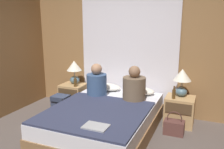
{
  "coord_description": "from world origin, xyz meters",
  "views": [
    {
      "loc": [
        1.47,
        -2.37,
        1.79
      ],
      "look_at": [
        0.0,
        1.14,
        0.9
      ],
      "focal_mm": 38.0,
      "sensor_mm": 36.0,
      "label": 1
    }
  ],
  "objects_px": {
    "pillow_left": "(107,87)",
    "laptop_on_bed": "(96,126)",
    "beer_bottle_on_left_stand": "(75,82)",
    "beer_bottle_on_right_stand": "(174,94)",
    "person_right_in_bed": "(134,87)",
    "backpack_on_floor": "(61,104)",
    "lamp_right": "(182,79)",
    "nightstand_right": "(179,111)",
    "bed": "(104,120)",
    "nightstand_left": "(74,96)",
    "lamp_left": "(74,69)",
    "handbag_on_floor": "(174,127)",
    "pillow_right": "(139,91)",
    "person_left_in_bed": "(97,83)"
  },
  "relations": [
    {
      "from": "pillow_left",
      "to": "laptop_on_bed",
      "type": "relative_size",
      "value": 1.77
    },
    {
      "from": "beer_bottle_on_left_stand",
      "to": "beer_bottle_on_right_stand",
      "type": "xyz_separation_m",
      "value": [
        1.9,
        0.0,
        0.0
      ]
    },
    {
      "from": "person_right_in_bed",
      "to": "backpack_on_floor",
      "type": "relative_size",
      "value": 1.53
    },
    {
      "from": "lamp_right",
      "to": "nightstand_right",
      "type": "bearing_deg",
      "value": -90.0
    },
    {
      "from": "bed",
      "to": "pillow_left",
      "type": "distance_m",
      "value": 0.94
    },
    {
      "from": "nightstand_left",
      "to": "nightstand_right",
      "type": "relative_size",
      "value": 1.0
    },
    {
      "from": "laptop_on_bed",
      "to": "bed",
      "type": "bearing_deg",
      "value": 106.99
    },
    {
      "from": "lamp_left",
      "to": "handbag_on_floor",
      "type": "bearing_deg",
      "value": -12.55
    },
    {
      "from": "pillow_right",
      "to": "backpack_on_floor",
      "type": "relative_size",
      "value": 1.42
    },
    {
      "from": "backpack_on_floor",
      "to": "bed",
      "type": "bearing_deg",
      "value": -18.45
    },
    {
      "from": "bed",
      "to": "beer_bottle_on_right_stand",
      "type": "relative_size",
      "value": 9.67
    },
    {
      "from": "pillow_left",
      "to": "beer_bottle_on_left_stand",
      "type": "height_order",
      "value": "beer_bottle_on_left_stand"
    },
    {
      "from": "bed",
      "to": "pillow_right",
      "type": "relative_size",
      "value": 3.8
    },
    {
      "from": "bed",
      "to": "person_right_in_bed",
      "type": "bearing_deg",
      "value": 53.06
    },
    {
      "from": "pillow_left",
      "to": "nightstand_right",
      "type": "bearing_deg",
      "value": -1.6
    },
    {
      "from": "person_right_in_bed",
      "to": "lamp_right",
      "type": "bearing_deg",
      "value": 29.62
    },
    {
      "from": "bed",
      "to": "beer_bottle_on_left_stand",
      "type": "bearing_deg",
      "value": 143.92
    },
    {
      "from": "nightstand_left",
      "to": "handbag_on_floor",
      "type": "distance_m",
      "value": 2.14
    },
    {
      "from": "bed",
      "to": "handbag_on_floor",
      "type": "distance_m",
      "value": 1.12
    },
    {
      "from": "beer_bottle_on_right_stand",
      "to": "laptop_on_bed",
      "type": "bearing_deg",
      "value": -116.74
    },
    {
      "from": "lamp_right",
      "to": "pillow_left",
      "type": "distance_m",
      "value": 1.42
    },
    {
      "from": "person_right_in_bed",
      "to": "laptop_on_bed",
      "type": "distance_m",
      "value": 1.24
    },
    {
      "from": "nightstand_right",
      "to": "backpack_on_floor",
      "type": "xyz_separation_m",
      "value": [
        -2.14,
        -0.44,
        -0.03
      ]
    },
    {
      "from": "lamp_right",
      "to": "beer_bottle_on_left_stand",
      "type": "height_order",
      "value": "lamp_right"
    },
    {
      "from": "bed",
      "to": "pillow_right",
      "type": "distance_m",
      "value": 0.94
    },
    {
      "from": "handbag_on_floor",
      "to": "beer_bottle_on_left_stand",
      "type": "bearing_deg",
      "value": 171.74
    },
    {
      "from": "pillow_left",
      "to": "lamp_right",
      "type": "bearing_deg",
      "value": 1.19
    },
    {
      "from": "lamp_left",
      "to": "backpack_on_floor",
      "type": "xyz_separation_m",
      "value": [
        -0.01,
        -0.51,
        -0.58
      ]
    },
    {
      "from": "handbag_on_floor",
      "to": "backpack_on_floor",
      "type": "bearing_deg",
      "value": -178.92
    },
    {
      "from": "lamp_right",
      "to": "person_left_in_bed",
      "type": "bearing_deg",
      "value": -163.87
    },
    {
      "from": "beer_bottle_on_right_stand",
      "to": "handbag_on_floor",
      "type": "bearing_deg",
      "value": -75.91
    },
    {
      "from": "lamp_right",
      "to": "beer_bottle_on_right_stand",
      "type": "relative_size",
      "value": 2.21
    },
    {
      "from": "handbag_on_floor",
      "to": "lamp_left",
      "type": "bearing_deg",
      "value": 167.45
    },
    {
      "from": "bed",
      "to": "backpack_on_floor",
      "type": "height_order",
      "value": "bed"
    },
    {
      "from": "pillow_left",
      "to": "nightstand_left",
      "type": "bearing_deg",
      "value": -176.97
    },
    {
      "from": "nightstand_right",
      "to": "handbag_on_floor",
      "type": "distance_m",
      "value": 0.42
    },
    {
      "from": "beer_bottle_on_right_stand",
      "to": "nightstand_left",
      "type": "bearing_deg",
      "value": 176.8
    },
    {
      "from": "pillow_right",
      "to": "lamp_right",
      "type": "bearing_deg",
      "value": 2.25
    },
    {
      "from": "bed",
      "to": "nightstand_left",
      "type": "distance_m",
      "value": 1.33
    },
    {
      "from": "person_right_in_bed",
      "to": "laptop_on_bed",
      "type": "height_order",
      "value": "person_right_in_bed"
    },
    {
      "from": "nightstand_right",
      "to": "bed",
      "type": "bearing_deg",
      "value": -143.14
    },
    {
      "from": "nightstand_left",
      "to": "backpack_on_floor",
      "type": "xyz_separation_m",
      "value": [
        -0.01,
        -0.44,
        -0.03
      ]
    },
    {
      "from": "nightstand_right",
      "to": "pillow_left",
      "type": "height_order",
      "value": "pillow_left"
    },
    {
      "from": "nightstand_left",
      "to": "pillow_left",
      "type": "xyz_separation_m",
      "value": [
        0.74,
        0.04,
        0.26
      ]
    },
    {
      "from": "lamp_right",
      "to": "beer_bottle_on_left_stand",
      "type": "bearing_deg",
      "value": -174.83
    },
    {
      "from": "beer_bottle_on_left_stand",
      "to": "laptop_on_bed",
      "type": "distance_m",
      "value": 1.87
    },
    {
      "from": "nightstand_right",
      "to": "person_left_in_bed",
      "type": "height_order",
      "value": "person_left_in_bed"
    },
    {
      "from": "person_right_in_bed",
      "to": "beer_bottle_on_right_stand",
      "type": "xyz_separation_m",
      "value": [
        0.62,
        0.23,
        -0.11
      ]
    },
    {
      "from": "pillow_left",
      "to": "laptop_on_bed",
      "type": "distance_m",
      "value": 1.7
    },
    {
      "from": "laptop_on_bed",
      "to": "pillow_right",
      "type": "bearing_deg",
      "value": 86.66
    }
  ]
}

